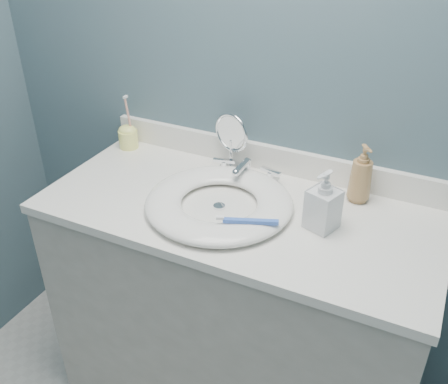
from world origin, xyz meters
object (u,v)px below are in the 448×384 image
Objects in this scene: soap_bottle_amber at (361,174)px; soap_bottle_clear at (324,200)px; toothbrush_holder at (128,136)px; makeup_mirror at (231,139)px.

soap_bottle_amber reaches higher than soap_bottle_clear.
toothbrush_holder is (-0.80, 0.19, -0.04)m from soap_bottle_clear.
makeup_mirror is 0.44m from soap_bottle_amber.
soap_bottle_amber is 1.04× the size of soap_bottle_clear.
toothbrush_holder reaches higher than soap_bottle_amber.
soap_bottle_clear is at bearing -12.90° from makeup_mirror.
soap_bottle_amber is 0.86m from toothbrush_holder.
makeup_mirror is 1.10× the size of soap_bottle_amber.
soap_bottle_amber is at bearing 0.15° from toothbrush_holder.
makeup_mirror is at bearing 171.28° from soap_bottle_clear.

